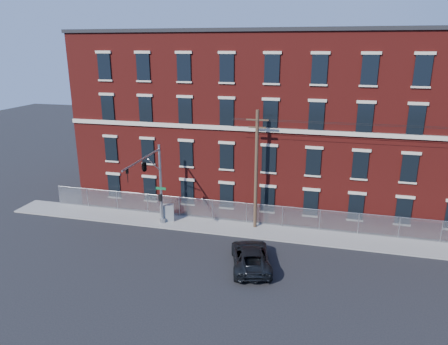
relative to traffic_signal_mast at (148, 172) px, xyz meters
name	(u,v)px	position (x,y,z in m)	size (l,w,h in m)	color
ground	(215,256)	(6.00, -2.18, -5.39)	(140.00, 140.00, 0.00)	black
sidewalk	(379,243)	(18.00, 2.82, -5.33)	(65.00, 3.00, 0.12)	gray
mill_building	(379,122)	(18.00, 11.75, 2.76)	(55.30, 14.32, 16.30)	#5F130F
chain_link_fence	(379,225)	(18.00, 4.12, -4.33)	(59.06, 0.06, 1.85)	#A5A8AD
traffic_signal_mast	(148,172)	(0.00, 0.00, 0.00)	(0.90, 6.75, 7.00)	#9EA0A5
utility_pole_near	(256,168)	(8.00, 3.42, -0.05)	(1.80, 0.28, 10.00)	#4D3926
pickup_truck	(251,256)	(8.82, -2.97, -4.62)	(2.55, 5.54, 1.54)	black
utility_cabinet	(167,213)	(0.26, 2.80, -4.53)	(1.19, 0.59, 1.48)	slate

